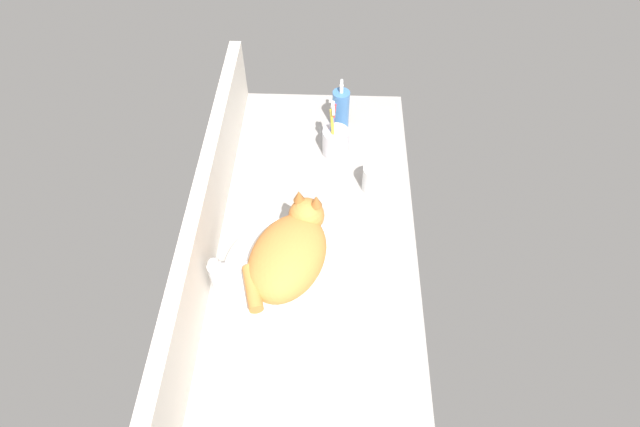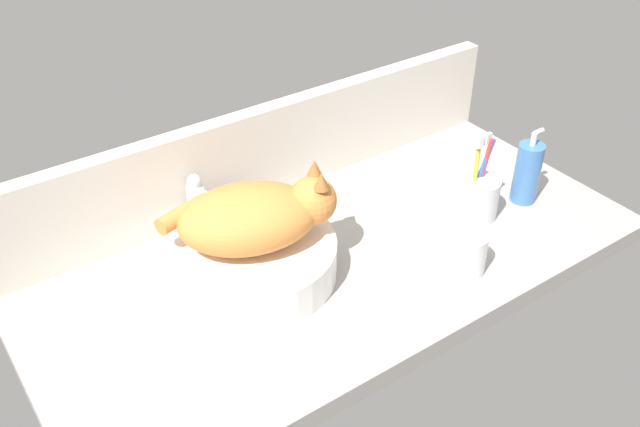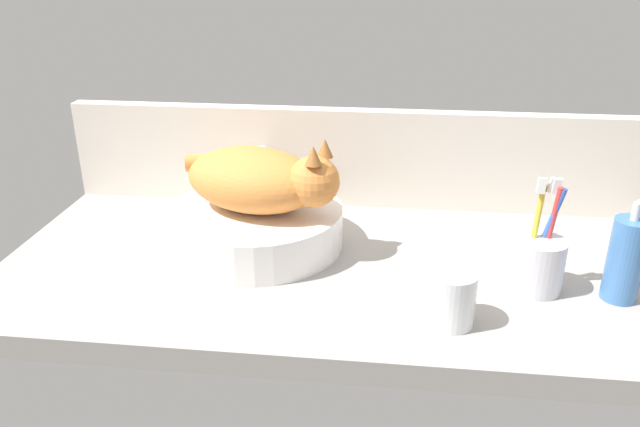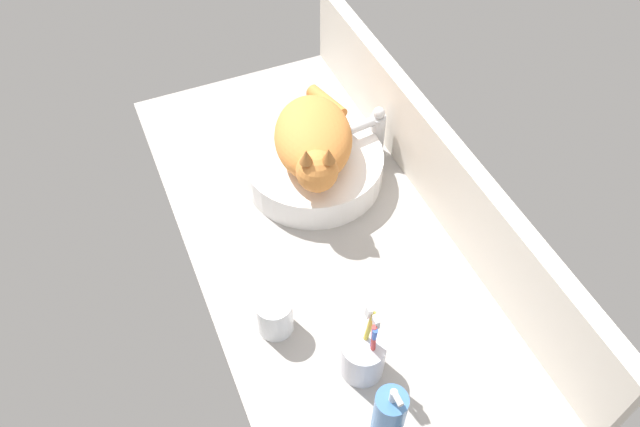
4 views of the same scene
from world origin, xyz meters
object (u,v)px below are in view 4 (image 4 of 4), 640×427
water_glass (275,317)px  toothbrush_cup (363,356)px  cat (314,140)px  soap_dispenser (389,416)px  sink_basin (313,166)px  faucet (373,131)px

water_glass → toothbrush_cup: bearing=38.7°
cat → toothbrush_cup: bearing=-12.3°
cat → soap_dispenser: bearing=-11.2°
sink_basin → soap_dispenser: bearing=-11.3°
faucet → water_glass: size_ratio=1.65×
soap_dispenser → water_glass: 28.65cm
cat → soap_dispenser: 60.28cm
cat → faucet: cat is taller
faucet → sink_basin: bearing=-83.4°
water_glass → cat: bearing=146.1°
faucet → toothbrush_cup: size_ratio=0.73×
cat → toothbrush_cup: size_ratio=1.61×
cat → faucet: size_ratio=2.22×
cat → faucet: bearing=100.9°
toothbrush_cup → sink_basin: bearing=167.6°
cat → faucet: (-3.16, 16.34, -5.76)cm
sink_basin → soap_dispenser: (60.14, -11.97, 3.17)cm
toothbrush_cup → water_glass: toothbrush_cup is taller
sink_basin → faucet: size_ratio=2.33×
cat → toothbrush_cup: (46.52, -10.14, -8.25)cm
sink_basin → toothbrush_cup: 48.99cm
cat → sink_basin: bearing=164.4°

